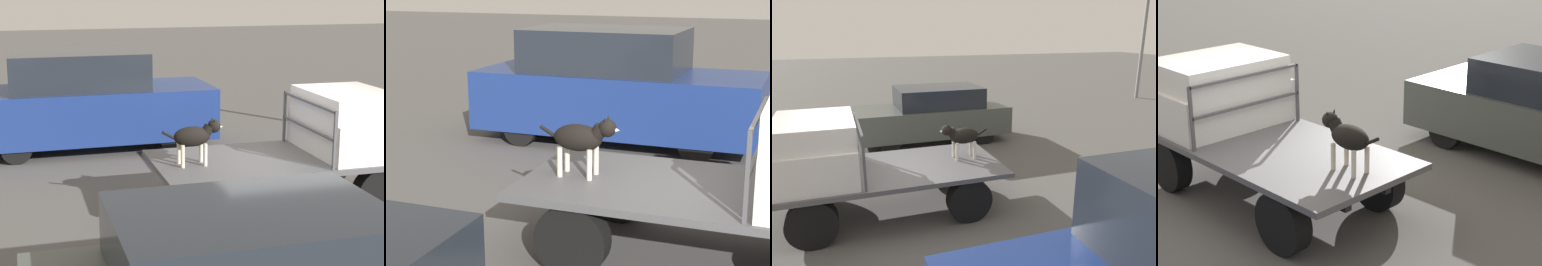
{
  "view_description": "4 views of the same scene",
  "coord_description": "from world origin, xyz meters",
  "views": [
    {
      "loc": [
        -3.97,
        -8.95,
        3.5
      ],
      "look_at": [
        -1.47,
        -0.07,
        1.32
      ],
      "focal_mm": 60.0,
      "sensor_mm": 36.0,
      "label": 1
    },
    {
      "loc": [
        0.94,
        -6.48,
        3.01
      ],
      "look_at": [
        -1.47,
        -0.07,
        1.32
      ],
      "focal_mm": 60.0,
      "sensor_mm": 36.0,
      "label": 2
    },
    {
      "loc": [
        0.77,
        6.31,
        3.19
      ],
      "look_at": [
        -1.47,
        -0.07,
        1.32
      ],
      "focal_mm": 35.0,
      "sensor_mm": 36.0,
      "label": 3
    },
    {
      "loc": [
        -6.5,
        4.97,
        3.87
      ],
      "look_at": [
        -1.47,
        -0.07,
        1.32
      ],
      "focal_mm": 60.0,
      "sensor_mm": 36.0,
      "label": 4
    }
  ],
  "objects": [
    {
      "name": "ground_plane",
      "position": [
        0.0,
        0.0,
        0.0
      ],
      "size": [
        80.0,
        80.0,
        0.0
      ],
      "primitive_type": "plane",
      "color": "#514F4C"
    },
    {
      "name": "dog",
      "position": [
        -1.4,
        -0.07,
        1.27
      ],
      "size": [
        0.94,
        0.3,
        0.71
      ],
      "rotation": [
        0.0,
        0.0,
        -0.14
      ],
      "color": "beige",
      "rests_on": "flatbed_truck"
    },
    {
      "name": "flatbed_truck",
      "position": [
        0.0,
        0.0,
        0.6
      ],
      "size": [
        4.04,
        1.94,
        0.83
      ],
      "color": "black",
      "rests_on": "ground"
    },
    {
      "name": "truck_cab",
      "position": [
        1.21,
        0.0,
        1.3
      ],
      "size": [
        1.46,
        1.82,
        0.99
      ],
      "color": "silver",
      "rests_on": "flatbed_truck"
    },
    {
      "name": "truck_headboard",
      "position": [
        0.44,
        0.0,
        1.4
      ],
      "size": [
        0.04,
        1.82,
        0.87
      ],
      "color": "#4C4C4F",
      "rests_on": "flatbed_truck"
    }
  ]
}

